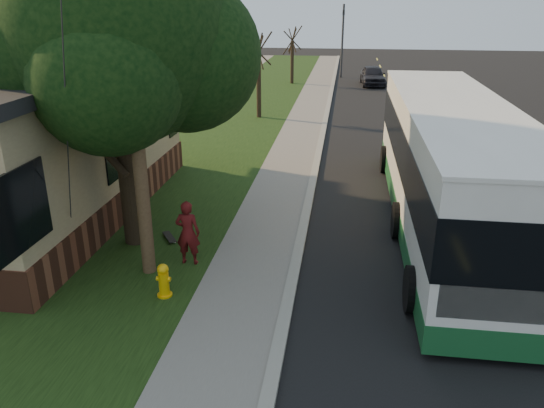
{
  "coord_description": "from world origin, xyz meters",
  "views": [
    {
      "loc": [
        0.97,
        -9.31,
        5.93
      ],
      "look_at": [
        -0.59,
        1.95,
        1.5
      ],
      "focal_mm": 35.0,
      "sensor_mm": 36.0,
      "label": 1
    }
  ],
  "objects": [
    {
      "name": "distant_car",
      "position": [
        2.84,
        30.4,
        0.69
      ],
      "size": [
        1.86,
        4.15,
        1.39
      ],
      "primitive_type": "imported",
      "rotation": [
        0.0,
        0.0,
        0.06
      ],
      "color": "black",
      "rests_on": "ground"
    },
    {
      "name": "sidewalk",
      "position": [
        -1.0,
        10.0,
        0.04
      ],
      "size": [
        2.0,
        80.0,
        0.08
      ],
      "primitive_type": "cube",
      "color": "slate",
      "rests_on": "ground"
    },
    {
      "name": "transit_bus",
      "position": [
        3.81,
        4.86,
        1.82
      ],
      "size": [
        2.92,
        12.66,
        3.42
      ],
      "color": "silver",
      "rests_on": "ground"
    },
    {
      "name": "leafy_tree",
      "position": [
        -4.17,
        2.65,
        5.17
      ],
      "size": [
        6.3,
        6.0,
        7.8
      ],
      "color": "black",
      "rests_on": "grass_verge"
    },
    {
      "name": "road",
      "position": [
        4.0,
        10.0,
        0.01
      ],
      "size": [
        8.0,
        80.0,
        0.01
      ],
      "primitive_type": "cube",
      "color": "black",
      "rests_on": "ground"
    },
    {
      "name": "fire_hydrant",
      "position": [
        -2.6,
        0.0,
        0.43
      ],
      "size": [
        0.32,
        0.32,
        0.74
      ],
      "color": "#F4B30C",
      "rests_on": "grass_verge"
    },
    {
      "name": "skateboard_main",
      "position": [
        -3.39,
        2.73,
        0.12
      ],
      "size": [
        0.57,
        0.73,
        0.07
      ],
      "color": "black",
      "rests_on": "grass_verge"
    },
    {
      "name": "traffic_signal",
      "position": [
        0.5,
        34.0,
        3.16
      ],
      "size": [
        0.18,
        0.22,
        5.5
      ],
      "color": "#2D2D30",
      "rests_on": "ground"
    },
    {
      "name": "grass_verge",
      "position": [
        -4.5,
        10.0,
        0.04
      ],
      "size": [
        5.0,
        80.0,
        0.07
      ],
      "primitive_type": "cube",
      "color": "black",
      "rests_on": "ground"
    },
    {
      "name": "bare_tree_far",
      "position": [
        -3.0,
        30.0,
        2.0
      ],
      "size": [
        1.38,
        1.21,
        4.03
      ],
      "color": "black",
      "rests_on": "grass_verge"
    },
    {
      "name": "curb",
      "position": [
        0.0,
        10.0,
        0.06
      ],
      "size": [
        0.25,
        80.0,
        0.12
      ],
      "primitive_type": "cube",
      "color": "gray",
      "rests_on": "ground"
    },
    {
      "name": "utility_pole",
      "position": [
        -3.31,
        0.99,
        4.63
      ],
      "size": [
        2.86,
        3.21,
        9.07
      ],
      "color": "#473321",
      "rests_on": "ground"
    },
    {
      "name": "ground",
      "position": [
        0.0,
        0.0,
        0.0
      ],
      "size": [
        120.0,
        120.0,
        0.0
      ],
      "primitive_type": "plane",
      "color": "black",
      "rests_on": "ground"
    },
    {
      "name": "skateboarder",
      "position": [
        -2.5,
        1.52,
        0.85
      ],
      "size": [
        0.58,
        0.39,
        1.56
      ],
      "primitive_type": "imported",
      "rotation": [
        0.0,
        0.0,
        3.16
      ],
      "color": "#511011",
      "rests_on": "grass_verge"
    },
    {
      "name": "bare_tree_near",
      "position": [
        -3.5,
        18.0,
        2.15
      ],
      "size": [
        1.38,
        1.21,
        4.31
      ],
      "color": "black",
      "rests_on": "grass_verge"
    }
  ]
}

